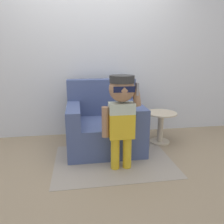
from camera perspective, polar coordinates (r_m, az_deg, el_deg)
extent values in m
plane|color=#998466|center=(3.00, -4.39, -9.47)|extent=(10.00, 10.00, 0.00)
cube|color=silver|center=(3.38, -5.78, 15.90)|extent=(10.00, 0.05, 2.60)
cube|color=#475684|center=(2.95, -1.96, -5.82)|extent=(0.96, 0.87, 0.39)
cube|color=#475684|center=(3.16, -2.81, 3.97)|extent=(0.96, 0.19, 0.51)
cube|color=#475684|center=(2.75, -10.03, -0.94)|extent=(0.17, 0.68, 0.22)
cube|color=#475684|center=(2.84, 6.20, -0.26)|extent=(0.17, 0.68, 0.22)
cylinder|color=gold|center=(2.43, 0.82, -10.73)|extent=(0.10, 0.10, 0.36)
cylinder|color=gold|center=(2.46, 3.96, -10.49)|extent=(0.10, 0.10, 0.36)
cube|color=gold|center=(2.33, 2.48, -3.56)|extent=(0.27, 0.15, 0.27)
cube|color=#B7C6B2|center=(2.27, 2.54, 1.02)|extent=(0.27, 0.15, 0.11)
sphere|color=#997051|center=(2.24, 2.59, 6.04)|extent=(0.27, 0.27, 0.27)
cylinder|color=#2D2D2D|center=(2.22, 2.62, 8.61)|extent=(0.25, 0.25, 0.07)
cube|color=#2D2D2D|center=(2.34, 2.02, 8.27)|extent=(0.15, 0.12, 0.01)
cube|color=#0F1433|center=(2.11, 3.27, 5.89)|extent=(0.21, 0.01, 0.06)
cylinder|color=#997051|center=(2.29, -1.75, -2.64)|extent=(0.08, 0.08, 0.33)
cylinder|color=#997051|center=(2.29, 6.42, 3.85)|extent=(0.11, 0.08, 0.20)
cube|color=gray|center=(2.25, 6.53, 6.02)|extent=(0.02, 0.07, 0.13)
cylinder|color=beige|center=(3.27, 12.31, -7.51)|extent=(0.28, 0.28, 0.02)
cylinder|color=beige|center=(3.20, 12.51, -4.13)|extent=(0.08, 0.08, 0.43)
cylinder|color=beige|center=(3.13, 12.74, -0.28)|extent=(0.44, 0.44, 0.02)
cube|color=#9E9384|center=(2.67, 0.38, -12.52)|extent=(1.38, 1.03, 0.01)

